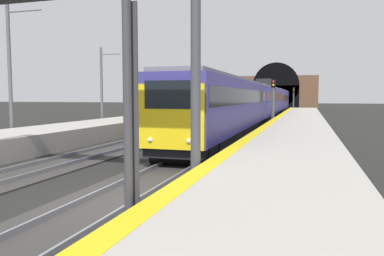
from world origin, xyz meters
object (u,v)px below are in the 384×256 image
Objects in this scene: railway_signal_mid at (273,99)px; railway_signal_far at (294,96)px; train_adjacent_platform at (236,100)px; catenary_mast_far at (10,72)px; catenary_mast_near at (102,88)px; railway_signal_near at (127,62)px; overhead_signal_gantry at (51,21)px; train_main_approaching at (263,101)px.

railway_signal_far reaches higher than railway_signal_mid.
train_adjacent_platform is 37.94m from catenary_mast_far.
catenary_mast_far is at bearing -179.94° from catenary_mast_near.
train_adjacent_platform is 8.63× the size of catenary_mast_near.
railway_signal_near reaches higher than train_adjacent_platform.
catenary_mast_far is (8.47, 9.30, -0.88)m from overhead_signal_gantry.
railway_signal_far is at bearing -180.00° from railway_signal_mid.
train_main_approaching is 39.26m from railway_signal_near.
railway_signal_far is 0.58× the size of catenary_mast_far.
catenary_mast_near is (-59.19, 13.82, 0.64)m from railway_signal_far.
railway_signal_mid is at bearing 11.33° from train_main_approaching.
overhead_signal_gantry is 1.35× the size of catenary_mast_near.
train_main_approaching is 10.86× the size of railway_signal_near.
overhead_signal_gantry is (-25.69, 4.51, 2.56)m from railway_signal_mid.
catenary_mast_near reaches higher than train_main_approaching.
railway_signal_far is (42.87, -1.95, 0.66)m from train_main_approaching.
railway_signal_mid is (-9.58, -1.95, 0.32)m from train_main_approaching.
catenary_mast_far is at bearing -131.94° from railway_signal_near.
railway_signal_mid is at bearing 18.57° from train_adjacent_platform.
train_main_approaching is 6.72× the size of overhead_signal_gantry.
overhead_signal_gantry reaches higher than railway_signal_near.
catenary_mast_far is (12.40, 13.81, 0.80)m from railway_signal_near.
catenary_mast_far is at bearing -24.03° from train_main_approaching.
railway_signal_mid is 15.41m from catenary_mast_near.
catenary_mast_near is at bearing -13.14° from railway_signal_far.
catenary_mast_far is at bearing -11.21° from railway_signal_far.
railway_signal_mid is at bearing -63.99° from catenary_mast_near.
train_adjacent_platform is at bearing -171.89° from railway_signal_near.
train_main_approaching is at bearing 25.21° from train_adjacent_platform.
catenary_mast_near reaches higher than railway_signal_mid.
catenary_mast_near is at bearing -63.99° from railway_signal_mid.
railway_signal_mid is at bearing 0.00° from railway_signal_far.
catenary_mast_near is at bearing 0.06° from catenary_mast_far.
train_adjacent_platform is 33.15m from railway_signal_far.
train_main_approaching reaches higher than railway_signal_far.
railway_signal_near is 18.58m from catenary_mast_far.
train_adjacent_platform is 12.44× the size of railway_signal_far.
railway_signal_near is (-49.69, -7.08, 1.20)m from train_adjacent_platform.
overhead_signal_gantry is 1.13× the size of catenary_mast_far.
catenary_mast_near reaches higher than railway_signal_far.
catenary_mast_far reaches higher than overhead_signal_gantry.
catenary_mast_far is (-26.79, 11.86, 2.01)m from train_main_approaching.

